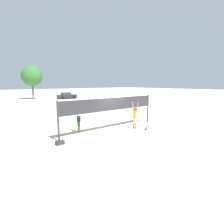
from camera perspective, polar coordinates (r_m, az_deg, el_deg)
name	(u,v)px	position (r m, az deg, el deg)	size (l,w,h in m)	color
ground_plane	(112,130)	(13.52, 0.00, -5.84)	(200.00, 200.00, 0.00)	beige
volleyball_net	(112,107)	(13.17, 0.00, 1.71)	(8.61, 0.13, 2.54)	#38383D
player_spiker	(135,115)	(13.68, 7.49, -0.93)	(0.28, 0.70, 2.13)	#8C664C
player_blocker	(79,118)	(12.85, -10.85, -1.91)	(0.28, 0.69, 2.05)	tan
volleyball	(146,129)	(13.63, 11.06, -5.38)	(0.24, 0.24, 0.24)	blue
gear_bag	(60,143)	(10.80, -16.67, -9.57)	(0.50, 0.29, 0.23)	#2D2D33
parked_car_near	(67,96)	(41.72, -14.55, 5.11)	(4.37, 2.00, 1.49)	#232328
tree_left_cluster	(32,76)	(43.35, -24.70, 10.64)	(4.49, 4.49, 7.41)	brown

